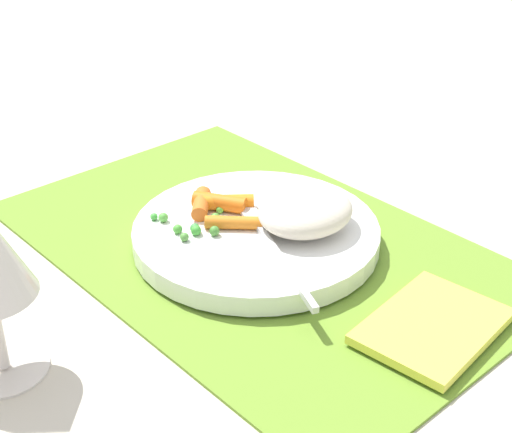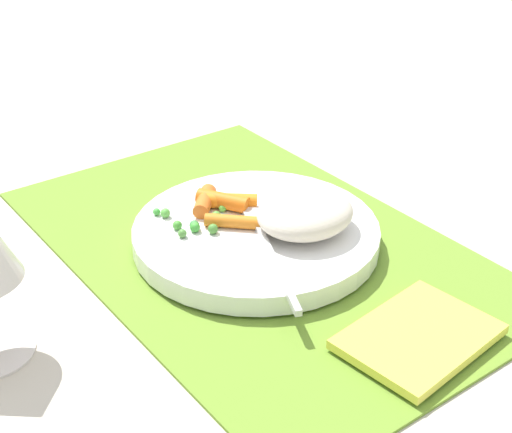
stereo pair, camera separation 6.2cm
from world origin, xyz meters
TOP-DOWN VIEW (x-y plane):
  - ground_plane at (0.00, 0.00)m, footprint 2.40×2.40m
  - placemat at (0.00, 0.00)m, footprint 0.51×0.32m
  - plate at (0.00, 0.00)m, footprint 0.24×0.24m
  - rice_mound at (-0.03, -0.03)m, footprint 0.08×0.10m
  - carrot_portion at (0.04, 0.01)m, footprint 0.09×0.07m
  - pea_scatter at (0.04, 0.04)m, footprint 0.08×0.07m
  - fork at (-0.03, 0.01)m, footprint 0.18×0.09m
  - napkin at (-0.20, -0.02)m, footprint 0.10×0.13m

SIDE VIEW (x-z plane):
  - ground_plane at x=0.00m, z-range 0.00..0.00m
  - placemat at x=0.00m, z-range 0.00..0.01m
  - napkin at x=-0.20m, z-range 0.01..0.01m
  - plate at x=0.00m, z-range 0.01..0.03m
  - fork at x=-0.03m, z-range 0.03..0.03m
  - pea_scatter at x=0.04m, z-range 0.03..0.03m
  - carrot_portion at x=0.04m, z-range 0.02..0.04m
  - rice_mound at x=-0.03m, z-range 0.03..0.06m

